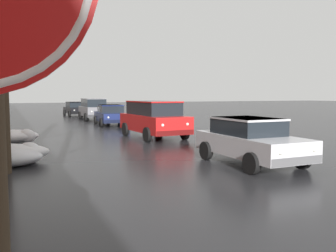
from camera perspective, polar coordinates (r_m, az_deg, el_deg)
snow_bank_near_corner_left at (r=17.03m, az=-24.06°, el=-1.55°), size 2.56×1.46×0.62m
snow_bank_along_left_kerb at (r=28.31m, az=-6.09°, el=1.15°), size 2.07×1.19×0.44m
snow_bank_mid_block_left at (r=12.06m, az=-25.09°, el=-4.10°), size 3.09×0.99×0.63m
snow_bank_near_corner_right at (r=24.72m, az=-3.45°, el=0.96°), size 1.87×1.49×0.76m
bare_tree_second_along_sidewalk at (r=10.56m, az=-25.18°, el=12.45°), size 3.37×2.68×6.81m
sedan_silver_approaching_near_lane at (r=11.20m, az=13.06°, el=-2.14°), size 1.98×3.95×1.42m
suv_red_parked_kerbside_close at (r=17.63m, az=-2.37°, el=1.34°), size 2.22×4.82×1.82m
sedan_darkblue_parked_kerbside_mid at (r=25.25m, az=-9.20°, el=1.86°), size 2.21×4.47×1.42m
suv_grey_parked_far_down_block at (r=30.66m, az=-11.90°, el=2.80°), size 2.08×4.41×1.82m
sedan_black_queued_behind_truck at (r=36.67m, az=-14.67°, el=2.72°), size 2.02×4.16×1.42m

